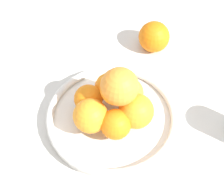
{
  "coord_description": "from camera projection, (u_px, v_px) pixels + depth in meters",
  "views": [
    {
      "loc": [
        -0.33,
        -0.36,
        0.72
      ],
      "look_at": [
        0.0,
        0.0,
        0.1
      ],
      "focal_mm": 60.0,
      "sensor_mm": 36.0,
      "label": 1
    }
  ],
  "objects": [
    {
      "name": "orange_pile",
      "position": [
        114.0,
        101.0,
        0.8
      ],
      "size": [
        0.18,
        0.17,
        0.14
      ],
      "color": "orange",
      "rests_on": "fruit_bowl"
    },
    {
      "name": "ground_plane",
      "position": [
        112.0,
        122.0,
        0.87
      ],
      "size": [
        4.0,
        4.0,
        0.0
      ],
      "primitive_type": "plane",
      "color": "beige"
    },
    {
      "name": "fruit_bowl",
      "position": [
        112.0,
        118.0,
        0.85
      ],
      "size": [
        0.3,
        0.3,
        0.03
      ],
      "color": "silver",
      "rests_on": "ground_plane"
    },
    {
      "name": "stray_orange",
      "position": [
        154.0,
        37.0,
        0.98
      ],
      "size": [
        0.08,
        0.08,
        0.08
      ],
      "primitive_type": "sphere",
      "color": "orange",
      "rests_on": "ground_plane"
    }
  ]
}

